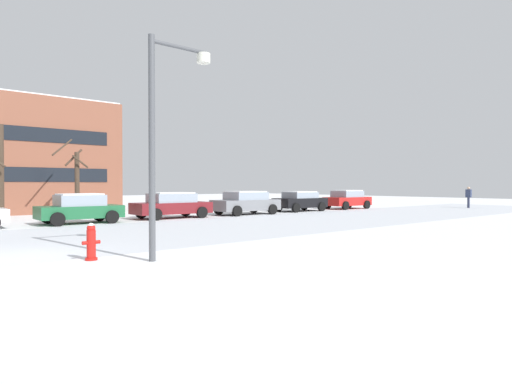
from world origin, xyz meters
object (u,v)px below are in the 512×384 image
(parked_car_green, at_px, (80,208))
(pedestrian_crossing, at_px, (469,196))
(fire_hydrant, at_px, (91,241))
(parked_car_black, at_px, (300,201))
(street_lamp, at_px, (163,124))
(parked_car_maroon, at_px, (172,205))
(parked_car_gray, at_px, (246,203))
(parked_car_red, at_px, (347,199))

(parked_car_green, relative_size, pedestrian_crossing, 2.27)
(parked_car_green, bearing_deg, fire_hydrant, -107.11)
(fire_hydrant, height_order, parked_car_black, parked_car_black)
(street_lamp, distance_m, parked_car_green, 12.25)
(parked_car_black, relative_size, pedestrian_crossing, 2.29)
(parked_car_green, bearing_deg, pedestrian_crossing, -11.36)
(fire_hydrant, bearing_deg, parked_car_maroon, 52.30)
(fire_hydrant, distance_m, pedestrian_crossing, 32.35)
(parked_car_gray, distance_m, pedestrian_crossing, 19.36)
(fire_hydrant, height_order, parked_car_gray, parked_car_gray)
(fire_hydrant, xyz_separation_m, parked_car_green, (3.29, 10.69, 0.26))
(pedestrian_crossing, bearing_deg, parked_car_red, 146.61)
(parked_car_gray, relative_size, pedestrian_crossing, 2.53)
(fire_hydrant, distance_m, street_lamp, 3.45)
(parked_car_maroon, relative_size, parked_car_gray, 1.01)
(fire_hydrant, bearing_deg, parked_car_green, 72.89)
(parked_car_maroon, distance_m, parked_car_black, 10.13)
(parked_car_gray, bearing_deg, parked_car_red, -0.00)
(street_lamp, relative_size, pedestrian_crossing, 3.25)
(parked_car_green, height_order, parked_car_black, parked_car_green)
(street_lamp, relative_size, parked_car_red, 1.41)
(fire_hydrant, height_order, pedestrian_crossing, pedestrian_crossing)
(fire_hydrant, relative_size, street_lamp, 0.17)
(fire_hydrant, xyz_separation_m, parked_car_gray, (13.42, 10.48, 0.28))
(fire_hydrant, distance_m, parked_car_black, 21.34)
(street_lamp, height_order, parked_car_gray, street_lamp)
(street_lamp, bearing_deg, fire_hydrant, 141.73)
(parked_car_red, bearing_deg, parked_car_black, 178.10)
(parked_car_red, bearing_deg, street_lamp, -152.35)
(parked_car_red, relative_size, pedestrian_crossing, 2.30)
(parked_car_gray, relative_size, parked_car_black, 1.11)
(fire_hydrant, relative_size, parked_car_green, 0.24)
(parked_car_maroon, xyz_separation_m, parked_car_black, (10.13, -0.16, -0.01))
(parked_car_black, bearing_deg, parked_car_gray, -178.11)
(parked_car_black, bearing_deg, street_lamp, -145.43)
(street_lamp, xyz_separation_m, parked_car_maroon, (6.94, 11.93, -2.67))
(parked_car_maroon, distance_m, parked_car_gray, 5.08)
(parked_car_red, bearing_deg, parked_car_green, 179.40)
(parked_car_green, height_order, parked_car_gray, parked_car_gray)
(parked_car_maroon, height_order, parked_car_red, parked_car_red)
(parked_car_green, bearing_deg, parked_car_black, -0.17)
(fire_hydrant, bearing_deg, parked_car_red, 23.99)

